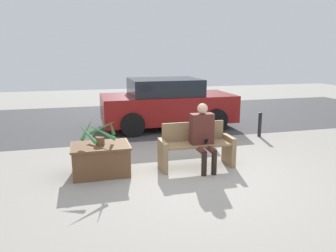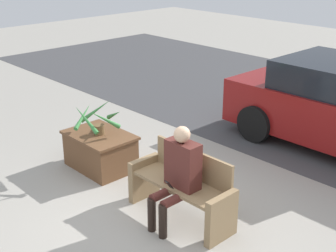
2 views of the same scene
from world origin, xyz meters
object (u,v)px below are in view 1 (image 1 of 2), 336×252
Objects in this scene: person_seated at (203,133)px; parked_car at (167,103)px; planter_box at (101,159)px; bench at (196,146)px; bollard_post at (260,124)px; potted_plant at (99,132)px.

parked_car is at bearing 86.05° from person_seated.
bench is at bearing -1.62° from planter_box.
planter_box is 4.67m from bollard_post.
bollard_post is at bearing 36.16° from bench.
bollard_post is at bearing 39.43° from person_seated.
potted_plant is at bearing 178.67° from bench.
planter_box is at bearing -122.06° from parked_car.
person_seated is at bearing -6.25° from planter_box.
parked_car reaches higher than planter_box.
planter_box is 4.15m from parked_car.
planter_box is 0.51m from potted_plant.
planter_box is at bearing 173.75° from person_seated.
person_seated is 1.77× the size of potted_plant.
parked_car reaches higher than bench.
person_seated is at bearing -62.98° from bench.
parked_car is (2.21, 3.50, -0.08)m from potted_plant.
bench is 2.02× the size of potted_plant.
potted_plant is at bearing -157.90° from bollard_post.
parked_car is 2.78m from bollard_post.
person_seated reaches higher than bench.
bench is 1.37× the size of planter_box.
planter_box is (-1.93, 0.21, -0.42)m from person_seated.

